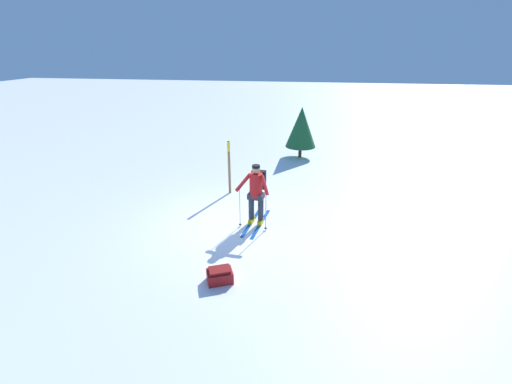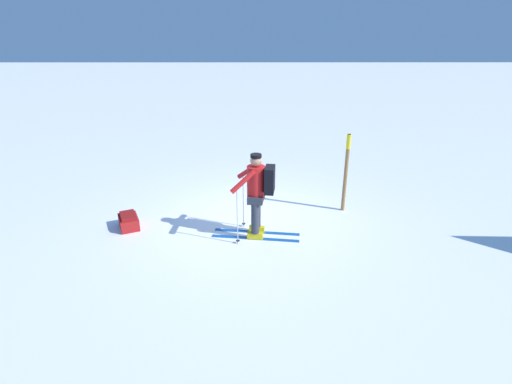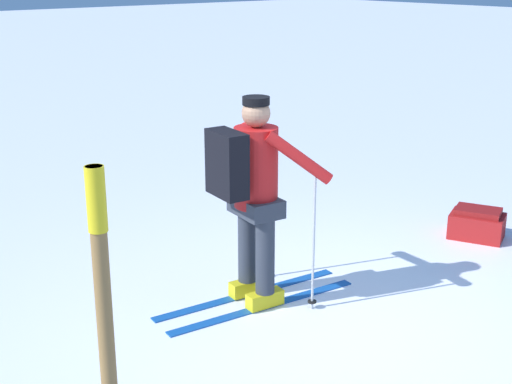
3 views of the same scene
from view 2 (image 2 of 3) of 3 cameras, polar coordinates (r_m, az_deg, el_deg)
The scene contains 4 objects.
ground_plane at distance 8.48m, azimuth -0.88°, elevation -3.96°, with size 80.00×80.00×0.00m, color white.
skier at distance 7.44m, azimuth 0.24°, elevation 0.27°, with size 0.91×1.73×1.66m.
dropped_backpack at distance 8.49m, azimuth -17.73°, elevation -4.01°, with size 0.61×0.53×0.30m.
trail_marker at distance 8.75m, azimuth 12.77°, elevation 3.43°, with size 0.09×0.09×1.73m.
Camera 2 is at (7.59, 0.11, 3.79)m, focal length 28.00 mm.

